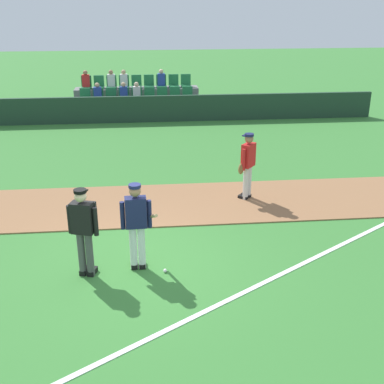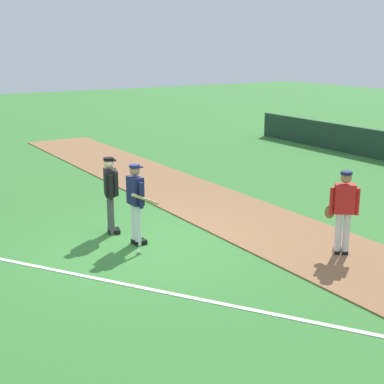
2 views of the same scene
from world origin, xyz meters
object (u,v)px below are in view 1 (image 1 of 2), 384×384
runner_red_jersey (248,164)px  batter_navy_jersey (137,223)px  umpire_home_plate (84,227)px  baseball (165,271)px

runner_red_jersey → batter_navy_jersey: bearing=-130.8°
umpire_home_plate → baseball: bearing=-3.0°
umpire_home_plate → runner_red_jersey: 5.05m
umpire_home_plate → runner_red_jersey: size_ratio=1.00×
batter_navy_jersey → umpire_home_plate: same height
umpire_home_plate → batter_navy_jersey: bearing=8.3°
baseball → umpire_home_plate: bearing=177.0°
umpire_home_plate → baseball: (1.47, -0.08, -0.96)m
batter_navy_jersey → runner_red_jersey: (2.79, 3.24, -0.01)m
batter_navy_jersey → baseball: bearing=-23.3°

